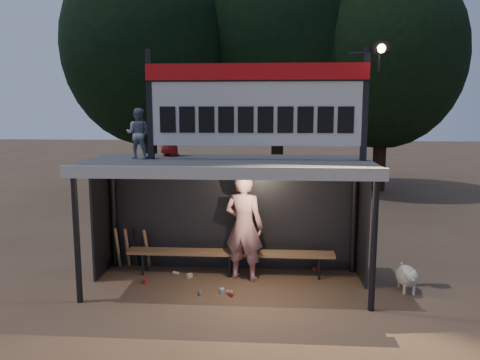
% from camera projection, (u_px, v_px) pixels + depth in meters
% --- Properties ---
extents(ground, '(80.00, 80.00, 0.00)m').
position_uv_depth(ground, '(228.00, 286.00, 8.56)').
color(ground, brown).
rests_on(ground, ground).
extents(player, '(0.86, 0.69, 2.05)m').
position_uv_depth(player, '(244.00, 226.00, 8.75)').
color(player, silver).
rests_on(player, ground).
extents(child_a, '(0.45, 0.36, 0.90)m').
position_uv_depth(child_a, '(138.00, 134.00, 8.32)').
color(child_a, gray).
rests_on(child_a, dugout_shelter).
extents(child_b, '(0.57, 0.55, 0.99)m').
position_uv_depth(child_b, '(170.00, 130.00, 8.77)').
color(child_b, maroon).
rests_on(child_b, dugout_shelter).
extents(dugout_shelter, '(5.10, 2.08, 2.32)m').
position_uv_depth(dugout_shelter, '(228.00, 184.00, 8.52)').
color(dugout_shelter, '#3E3E41').
rests_on(dugout_shelter, ground).
extents(scoreboard_assembly, '(4.10, 0.27, 1.99)m').
position_uv_depth(scoreboard_assembly, '(259.00, 102.00, 8.01)').
color(scoreboard_assembly, black).
rests_on(scoreboard_assembly, dugout_shelter).
extents(bench, '(4.00, 0.35, 0.48)m').
position_uv_depth(bench, '(230.00, 254.00, 9.04)').
color(bench, '#966C47').
rests_on(bench, ground).
extents(tree_left, '(6.46, 6.46, 9.27)m').
position_uv_depth(tree_left, '(148.00, 48.00, 17.87)').
color(tree_left, black).
rests_on(tree_left, ground).
extents(tree_mid, '(7.22, 7.22, 10.36)m').
position_uv_depth(tree_mid, '(279.00, 35.00, 18.91)').
color(tree_mid, black).
rests_on(tree_mid, ground).
extents(tree_right, '(6.08, 6.08, 8.72)m').
position_uv_depth(tree_right, '(384.00, 56.00, 17.79)').
color(tree_right, black).
rests_on(tree_right, ground).
extents(dog, '(0.36, 0.81, 0.49)m').
position_uv_depth(dog, '(407.00, 276.00, 8.25)').
color(dog, beige).
rests_on(dog, ground).
extents(bats, '(0.68, 0.35, 0.84)m').
position_uv_depth(bats, '(132.00, 248.00, 9.44)').
color(bats, '#9F7E4A').
rests_on(bats, ground).
extents(litter, '(3.32, 1.48, 0.08)m').
position_uv_depth(litter, '(214.00, 283.00, 8.59)').
color(litter, '#A8211C').
rests_on(litter, ground).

